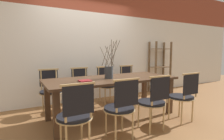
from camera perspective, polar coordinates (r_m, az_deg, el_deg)
ground_plane at (r=3.44m, az=0.00°, el=-14.91°), size 16.00×16.00×0.00m
wall_rear at (r=4.47m, az=-8.68°, el=10.72°), size 12.00×0.06×3.20m
dining_table at (r=3.27m, az=0.00°, el=-4.21°), size 2.41×0.99×0.74m
chair_near_leftend at (r=2.21m, az=-11.88°, el=-13.89°), size 0.45×0.45×0.88m
chair_near_left at (r=2.47m, az=2.95°, el=-11.63°), size 0.45×0.45×0.88m
chair_near_center at (r=2.81m, az=13.35°, el=-9.55°), size 0.45×0.45×0.88m
chair_near_right at (r=3.31m, az=22.29°, el=-7.50°), size 0.45×0.45×0.88m
chair_far_leftend at (r=3.75m, az=-19.48°, el=-5.84°), size 0.45×0.45×0.88m
chair_far_left at (r=3.91m, az=-9.89°, el=-5.10°), size 0.45×0.45×0.88m
chair_far_center at (r=4.15m, az=-1.72°, el=-4.36°), size 0.45×0.45×0.88m
chair_far_right at (r=4.47m, az=5.60°, el=-3.62°), size 0.45×0.45×0.88m
vase_centerpiece at (r=3.18m, az=-1.00°, el=-0.51°), size 0.32×0.32×0.70m
book_stack at (r=2.92m, az=-8.81°, el=-3.50°), size 0.19×0.19×0.02m
shelving_rack at (r=5.53m, az=15.33°, el=0.91°), size 0.65×0.34×1.52m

